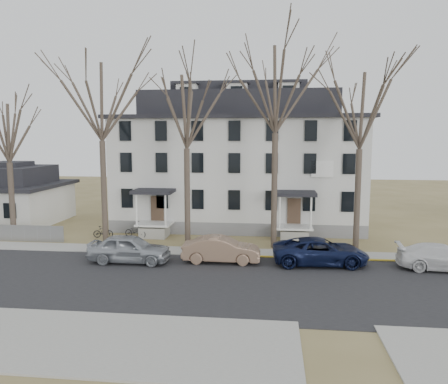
# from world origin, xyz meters

# --- Properties ---
(ground) EXTENTS (120.00, 120.00, 0.00)m
(ground) POSITION_xyz_m (0.00, 0.00, 0.00)
(ground) COLOR olive
(ground) RESTS_ON ground
(main_road) EXTENTS (120.00, 10.00, 0.04)m
(main_road) POSITION_xyz_m (0.00, 2.00, 0.00)
(main_road) COLOR #27272A
(main_road) RESTS_ON ground
(far_sidewalk) EXTENTS (120.00, 2.00, 0.08)m
(far_sidewalk) POSITION_xyz_m (0.00, 8.00, 0.00)
(far_sidewalk) COLOR #A09F97
(far_sidewalk) RESTS_ON ground
(near_sidewalk_left) EXTENTS (20.00, 5.00, 0.08)m
(near_sidewalk_left) POSITION_xyz_m (-8.00, -5.00, 0.00)
(near_sidewalk_left) COLOR #A09F97
(near_sidewalk_left) RESTS_ON ground
(yellow_curb) EXTENTS (14.00, 0.25, 0.06)m
(yellow_curb) POSITION_xyz_m (5.00, 7.10, 0.00)
(yellow_curb) COLOR gold
(yellow_curb) RESTS_ON ground
(boarding_house) EXTENTS (20.80, 12.36, 12.05)m
(boarding_house) POSITION_xyz_m (-2.00, 17.95, 5.38)
(boarding_house) COLOR slate
(boarding_house) RESTS_ON ground
(small_house) EXTENTS (8.70, 8.70, 5.00)m
(small_house) POSITION_xyz_m (-22.00, 16.00, 2.25)
(small_house) COLOR silver
(small_house) RESTS_ON ground
(tree_far_left) EXTENTS (8.40, 8.40, 13.72)m
(tree_far_left) POSITION_xyz_m (-11.00, 9.80, 10.34)
(tree_far_left) COLOR #473B31
(tree_far_left) RESTS_ON ground
(tree_mid_left) EXTENTS (7.80, 7.80, 12.74)m
(tree_mid_left) POSITION_xyz_m (-5.00, 9.80, 9.60)
(tree_mid_left) COLOR #473B31
(tree_mid_left) RESTS_ON ground
(tree_center) EXTENTS (9.00, 9.00, 14.70)m
(tree_center) POSITION_xyz_m (1.00, 9.80, 11.08)
(tree_center) COLOR #473B31
(tree_center) RESTS_ON ground
(tree_mid_right) EXTENTS (7.80, 7.80, 12.74)m
(tree_mid_right) POSITION_xyz_m (6.50, 9.80, 9.60)
(tree_mid_right) COLOR #473B31
(tree_mid_right) RESTS_ON ground
(tree_bungalow) EXTENTS (6.60, 6.60, 10.78)m
(tree_bungalow) POSITION_xyz_m (-18.00, 9.80, 8.12)
(tree_bungalow) COLOR #473B31
(tree_bungalow) RESTS_ON ground
(car_silver) EXTENTS (4.95, 1.99, 1.68)m
(car_silver) POSITION_xyz_m (-7.64, 5.13, 0.84)
(car_silver) COLOR #9EA3AB
(car_silver) RESTS_ON ground
(car_tan) EXTENTS (4.71, 1.71, 1.54)m
(car_tan) POSITION_xyz_m (-2.14, 5.79, 0.77)
(car_tan) COLOR #856651
(car_tan) RESTS_ON ground
(car_navy) EXTENTS (5.74, 2.91, 1.56)m
(car_navy) POSITION_xyz_m (3.75, 5.99, 0.78)
(car_navy) COLOR #0F1738
(car_navy) RESTS_ON ground
(car_white) EXTENTS (5.15, 2.47, 1.45)m
(car_white) POSITION_xyz_m (10.54, 5.65, 0.72)
(car_white) COLOR silver
(car_white) RESTS_ON ground
(bicycle_left) EXTENTS (1.89, 1.07, 0.94)m
(bicycle_left) POSITION_xyz_m (-9.30, 11.38, 0.47)
(bicycle_left) COLOR black
(bicycle_left) RESTS_ON ground
(bicycle_right) EXTENTS (1.53, 0.65, 0.89)m
(bicycle_right) POSITION_xyz_m (-11.70, 11.12, 0.44)
(bicycle_right) COLOR black
(bicycle_right) RESTS_ON ground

